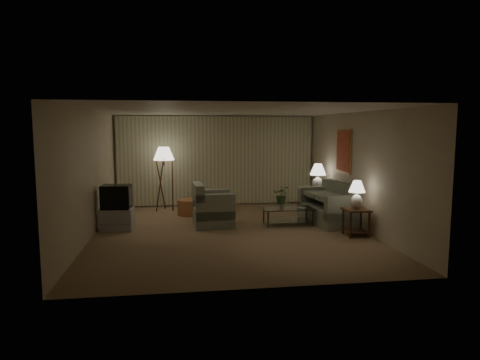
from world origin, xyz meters
The scene contains 16 objects.
ground centered at (0.00, 0.00, 0.00)m, with size 7.00×7.00×0.00m, color olive.
room_shell centered at (0.02, 1.51, 1.75)m, with size 6.04×7.02×2.72m.
sofa centered at (2.50, 0.55, 0.39)m, with size 1.97×1.28×0.79m.
armchair centered at (-0.33, 0.64, 0.40)m, with size 1.06×1.02×0.81m.
side_table_near centered at (2.65, -0.80, 0.41)m, with size 0.52×0.52×0.60m.
side_table_far centered at (2.65, 1.80, 0.39)m, with size 0.45×0.38×0.60m.
table_lamp_near centered at (2.65, -0.80, 0.96)m, with size 0.36×0.36×0.61m.
table_lamp_far centered at (2.65, 1.80, 1.05)m, with size 0.44×0.44×0.76m.
coffee_table centered at (1.46, 0.45, 0.28)m, with size 1.22×0.66×0.41m.
tv_cabinet centered at (-2.55, 0.50, 0.25)m, with size 0.76×0.52×0.50m, color #A1A1A3.
crt_tv centered at (-2.55, 0.50, 0.77)m, with size 0.67×0.51×0.54m, color black.
floor_lamp centered at (-1.53, 2.74, 0.94)m, with size 0.58×0.58×1.80m.
ottoman centered at (-0.86, 1.99, 0.21)m, with size 0.63×0.63×0.42m, color #AC693A.
vase centered at (1.31, 0.45, 0.50)m, with size 0.16×0.16×0.17m, color silver.
flowers centered at (1.31, 0.45, 0.81)m, with size 0.40×0.35×0.44m, color #36652C.
book centered at (1.71, 0.35, 0.42)m, with size 0.16×0.21×0.02m, color olive.
Camera 1 is at (-1.14, -9.41, 2.34)m, focal length 32.00 mm.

